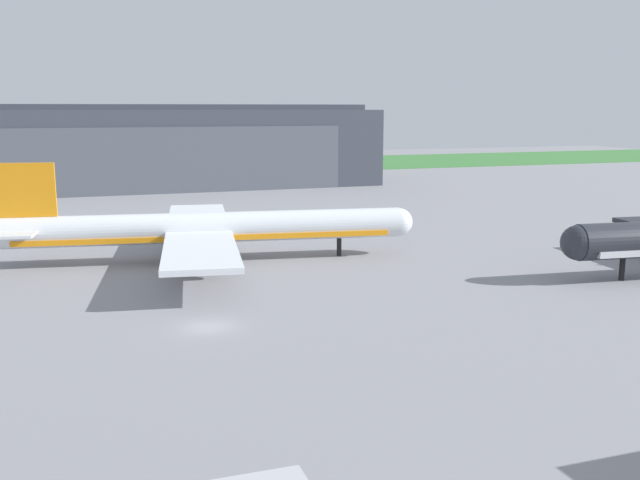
# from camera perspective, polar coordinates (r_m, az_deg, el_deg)

# --- Properties ---
(ground_plane) EXTENTS (440.00, 440.00, 0.00)m
(ground_plane) POSITION_cam_1_polar(r_m,az_deg,el_deg) (57.57, -8.98, -6.92)
(ground_plane) COLOR gray
(grass_field_strip) EXTENTS (440.00, 56.00, 0.08)m
(grass_field_strip) POSITION_cam_1_polar(r_m,az_deg,el_deg) (213.14, -16.60, 5.50)
(grass_field_strip) COLOR #3C7A39
(grass_field_strip) RESTS_ON ground_plane
(maintenance_hangar) EXTENTS (90.48, 28.64, 17.98)m
(maintenance_hangar) POSITION_cam_1_polar(r_m,az_deg,el_deg) (161.64, -11.96, 7.26)
(maintenance_hangar) COLOR #383D47
(maintenance_hangar) RESTS_ON ground_plane
(airliner_far_left) EXTENTS (47.54, 42.30, 11.41)m
(airliner_far_left) POSITION_cam_1_polar(r_m,az_deg,el_deg) (81.34, -9.27, 0.89)
(airliner_far_left) COLOR silver
(airliner_far_left) RESTS_ON ground_plane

